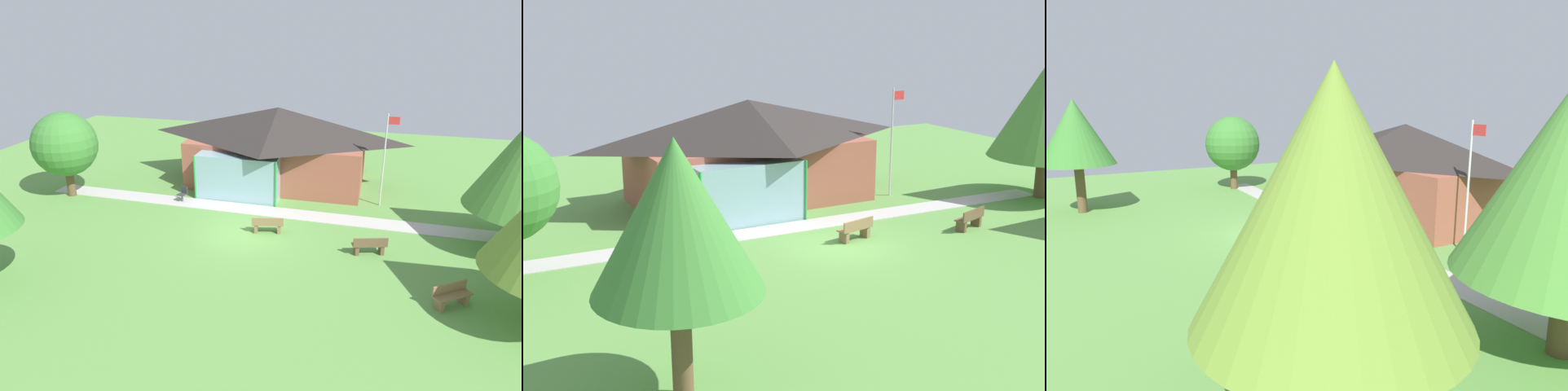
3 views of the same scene
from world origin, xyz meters
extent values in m
plane|color=#609947|center=(0.00, 0.00, 0.00)|extent=(44.00, 44.00, 0.00)
cube|color=#A35642|center=(-0.08, 7.57, 1.40)|extent=(10.21, 5.47, 2.80)
pyramid|color=#2D2826|center=(-0.08, 7.57, 3.71)|extent=(11.21, 6.47, 1.82)
cube|color=#8CB2BF|center=(-1.61, 4.24, 1.26)|extent=(4.59, 1.20, 2.52)
cylinder|color=green|center=(-3.91, 3.64, 1.26)|extent=(0.12, 0.12, 2.52)
cylinder|color=green|center=(0.69, 3.64, 1.26)|extent=(0.12, 0.12, 2.52)
cube|color=#BCB7B2|center=(0.00, 2.88, 0.01)|extent=(24.60, 1.81, 0.03)
cylinder|color=silver|center=(6.15, 5.25, 2.52)|extent=(0.08, 0.08, 5.05)
cube|color=red|center=(6.45, 5.25, 4.70)|extent=(0.60, 0.02, 0.40)
cube|color=olive|center=(8.89, -3.73, 0.45)|extent=(1.48, 1.23, 0.06)
cube|color=olive|center=(9.33, -3.41, 0.20)|extent=(0.36, 0.42, 0.39)
cube|color=olive|center=(8.44, -4.05, 0.20)|extent=(0.36, 0.42, 0.39)
cube|color=olive|center=(8.77, -3.58, 0.66)|extent=(1.25, 0.92, 0.36)
cube|color=olive|center=(1.04, 0.46, 0.45)|extent=(1.56, 0.73, 0.06)
cube|color=olive|center=(0.50, 0.36, 0.20)|extent=(0.24, 0.42, 0.39)
cube|color=olive|center=(1.58, 0.57, 0.20)|extent=(0.24, 0.42, 0.39)
cube|color=olive|center=(1.08, 0.28, 0.66)|extent=(1.48, 0.35, 0.36)
cube|color=brown|center=(5.83, -0.49, 0.45)|extent=(1.56, 0.85, 0.06)
cube|color=brown|center=(5.30, -0.65, 0.20)|extent=(0.27, 0.43, 0.39)
cube|color=brown|center=(6.35, -0.34, 0.20)|extent=(0.27, 0.43, 0.39)
cube|color=brown|center=(5.88, -0.67, 0.66)|extent=(1.46, 0.48, 0.36)
cube|color=#33383D|center=(-4.46, 3.00, 0.44)|extent=(0.57, 0.57, 0.04)
cube|color=#33383D|center=(-4.39, 3.19, 0.66)|extent=(0.43, 0.19, 0.40)
cylinder|color=#4C4C51|center=(-4.46, 3.00, 0.21)|extent=(0.10, 0.10, 0.42)
cylinder|color=#4C4C51|center=(-4.46, 3.00, 0.01)|extent=(0.36, 0.36, 0.02)
cylinder|color=brown|center=(-10.98, 2.34, 0.85)|extent=(0.46, 0.46, 1.69)
sphere|color=#3D7F33|center=(-10.98, 2.34, 3.03)|extent=(3.55, 3.55, 3.55)
cylinder|color=brown|center=(12.16, 1.70, 0.97)|extent=(0.54, 0.54, 1.94)
camera|label=1|loc=(5.84, -19.32, 9.99)|focal=32.45mm
camera|label=2|loc=(-12.66, -19.93, 8.21)|focal=46.75mm
camera|label=3|loc=(17.64, -7.91, 5.62)|focal=31.26mm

